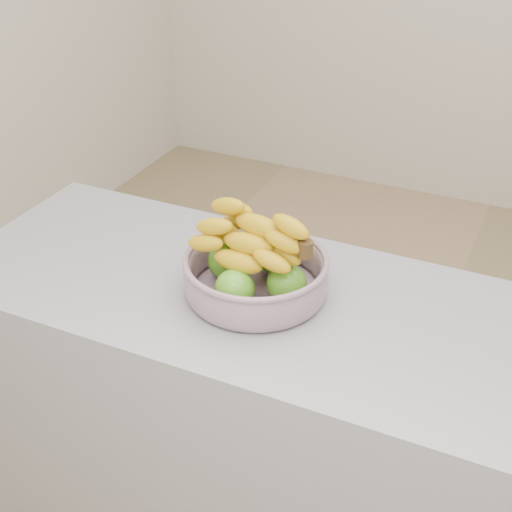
# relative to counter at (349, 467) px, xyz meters

# --- Properties ---
(ground) EXTENTS (4.00, 4.00, 0.00)m
(ground) POSITION_rel_counter_xyz_m (0.00, 0.52, -0.45)
(ground) COLOR #9D7F60
(ground) RESTS_ON ground
(counter) EXTENTS (2.00, 0.60, 0.90)m
(counter) POSITION_rel_counter_xyz_m (0.00, 0.00, 0.00)
(counter) COLOR gray
(counter) RESTS_ON ground
(fruit_bowl) EXTENTS (0.33, 0.33, 0.20)m
(fruit_bowl) POSITION_rel_counter_xyz_m (-0.26, 0.00, 0.51)
(fruit_bowl) COLOR #AAB3CC
(fruit_bowl) RESTS_ON counter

